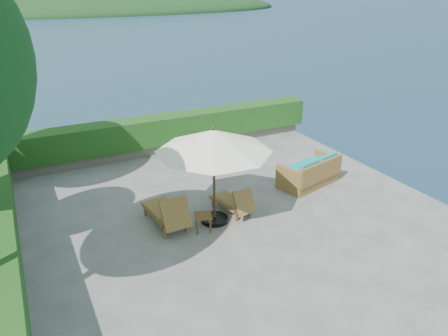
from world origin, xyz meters
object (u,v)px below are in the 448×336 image
patio_umbrella (214,142)px  side_table (203,217)px  lounge_right (234,202)px  lounge_left (167,212)px  wicker_loveseat (310,174)px

patio_umbrella → side_table: patio_umbrella is taller
lounge_right → side_table: bearing=-168.3°
lounge_left → side_table: size_ratio=3.37×
lounge_left → wicker_loveseat: (4.88, 0.39, -0.04)m
lounge_left → side_table: 0.97m
lounge_right → wicker_loveseat: 3.03m
lounge_left → lounge_right: lounge_left is taller
lounge_left → lounge_right: (1.90, -0.14, -0.08)m
patio_umbrella → lounge_left: (-1.21, 0.32, -1.85)m
lounge_left → side_table: bearing=-42.9°
lounge_left → lounge_right: size_ratio=1.19×
lounge_right → side_table: 1.24m
patio_umbrella → wicker_loveseat: bearing=10.9°
lounge_left → wicker_loveseat: 4.90m
patio_umbrella → wicker_loveseat: 4.19m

